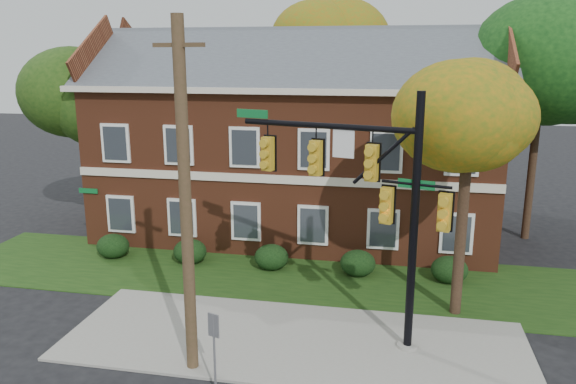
% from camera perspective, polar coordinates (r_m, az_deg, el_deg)
% --- Properties ---
extents(ground, '(120.00, 120.00, 0.00)m').
position_cam_1_polar(ground, '(16.88, -0.05, -16.61)').
color(ground, black).
rests_on(ground, ground).
extents(sidewalk, '(14.00, 5.00, 0.08)m').
position_cam_1_polar(sidewalk, '(17.71, 0.60, -14.89)').
color(sidewalk, gray).
rests_on(sidewalk, ground).
extents(grass_strip, '(30.00, 6.00, 0.04)m').
position_cam_1_polar(grass_strip, '(22.18, 3.02, -8.82)').
color(grass_strip, '#193811').
rests_on(grass_strip, ground).
extents(apartment_building, '(18.80, 8.80, 9.74)m').
position_cam_1_polar(apartment_building, '(26.91, 0.75, 6.20)').
color(apartment_building, brown).
rests_on(apartment_building, ground).
extents(hedge_far_left, '(1.40, 1.26, 1.05)m').
position_cam_1_polar(hedge_far_left, '(25.39, -17.35, -5.26)').
color(hedge_far_left, black).
rests_on(hedge_far_left, ground).
extents(hedge_left, '(1.40, 1.26, 1.05)m').
position_cam_1_polar(hedge_left, '(23.95, -9.92, -5.97)').
color(hedge_left, black).
rests_on(hedge_left, ground).
extents(hedge_center, '(1.40, 1.26, 1.05)m').
position_cam_1_polar(hedge_center, '(22.97, -1.69, -6.64)').
color(hedge_center, black).
rests_on(hedge_center, ground).
extents(hedge_right, '(1.40, 1.26, 1.05)m').
position_cam_1_polar(hedge_right, '(22.49, 7.11, -7.19)').
color(hedge_right, black).
rests_on(hedge_right, ground).
extents(hedge_far_right, '(1.40, 1.26, 1.05)m').
position_cam_1_polar(hedge_far_right, '(22.56, 16.08, -7.59)').
color(hedge_far_right, black).
rests_on(hedge_far_right, ground).
extents(tree_near_right, '(4.50, 4.25, 8.58)m').
position_cam_1_polar(tree_near_right, '(18.39, 18.74, 7.23)').
color(tree_near_right, black).
rests_on(tree_near_right, ground).
extents(tree_left_rear, '(5.40, 5.10, 8.88)m').
position_cam_1_polar(tree_left_rear, '(29.09, -19.14, 9.38)').
color(tree_left_rear, black).
rests_on(tree_left_rear, ground).
extents(tree_right_rear, '(6.30, 5.95, 10.62)m').
position_cam_1_polar(tree_right_rear, '(27.85, 25.20, 11.66)').
color(tree_right_rear, black).
rests_on(tree_right_rear, ground).
extents(tree_far_rear, '(6.84, 6.46, 11.52)m').
position_cam_1_polar(tree_far_rear, '(34.25, 5.52, 14.24)').
color(tree_far_rear, black).
rests_on(tree_far_rear, ground).
extents(traffic_signal, '(6.62, 2.00, 7.61)m').
position_cam_1_polar(traffic_signal, '(16.34, 8.19, 0.13)').
color(traffic_signal, gray).
rests_on(traffic_signal, ground).
extents(utility_pole, '(1.46, 0.45, 9.51)m').
position_cam_1_polar(utility_pole, '(14.79, -10.37, -1.01)').
color(utility_pole, '#43351F').
rests_on(utility_pole, ground).
extents(sign_post, '(0.32, 0.15, 2.24)m').
position_cam_1_polar(sign_post, '(14.79, -7.53, -14.67)').
color(sign_post, slate).
rests_on(sign_post, ground).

